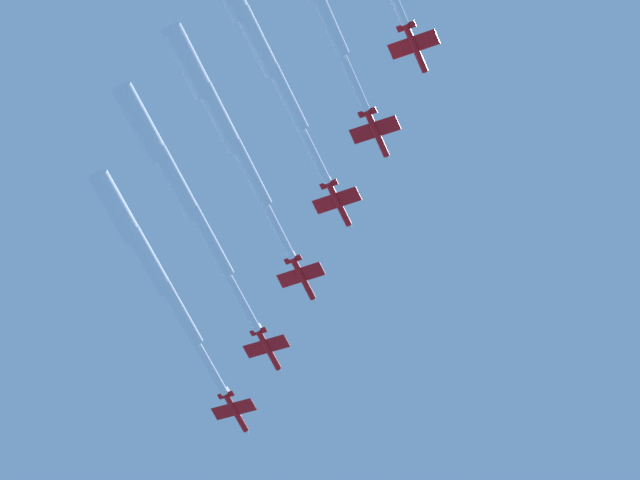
% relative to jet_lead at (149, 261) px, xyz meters
% --- Properties ---
extents(jet_lead, '(38.83, 45.43, 4.22)m').
position_rel_jet_lead_xyz_m(jet_lead, '(0.00, 0.00, 0.00)').
color(jet_lead, red).
extents(jet_port_inner, '(40.50, 47.23, 4.21)m').
position_rel_jet_lead_xyz_m(jet_port_inner, '(-1.41, 15.92, -1.05)').
color(jet_port_inner, red).
extents(jet_starboard_inner, '(37.29, 44.00, 4.09)m').
position_rel_jet_lead_xyz_m(jet_starboard_inner, '(-5.95, 28.58, -0.14)').
color(jet_starboard_inner, red).
extents(jet_port_mid, '(36.69, 42.72, 4.16)m').
position_rel_jet_lead_xyz_m(jet_port_mid, '(-8.87, 42.47, 0.91)').
color(jet_port_mid, red).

